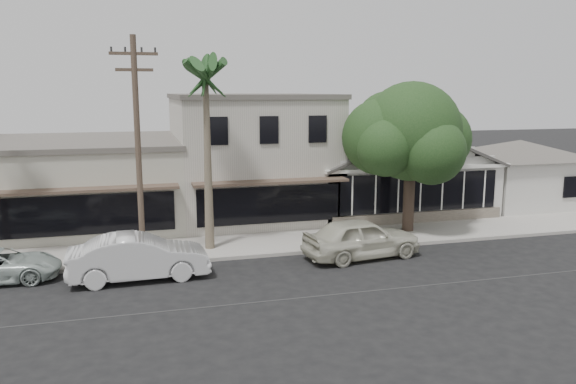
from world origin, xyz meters
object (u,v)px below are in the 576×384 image
object	(u,v)px
utility_pole	(138,146)
car_1	(139,257)
shade_tree	(408,134)
car_0	(362,238)

from	to	relation	value
utility_pole	car_1	world-z (taller)	utility_pole
utility_pole	shade_tree	bearing A→B (deg)	9.34
car_1	shade_tree	xyz separation A→B (m)	(12.75, 3.82, 4.01)
utility_pole	car_1	xyz separation A→B (m)	(-0.16, -1.75, -3.95)
car_0	shade_tree	bearing A→B (deg)	-55.02
car_1	shade_tree	bearing A→B (deg)	-75.20
utility_pole	shade_tree	size ratio (longest dim) A/B	1.22
utility_pole	car_1	distance (m)	4.32
car_0	car_1	bearing A→B (deg)	84.59
car_0	car_1	size ratio (longest dim) A/B	0.98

